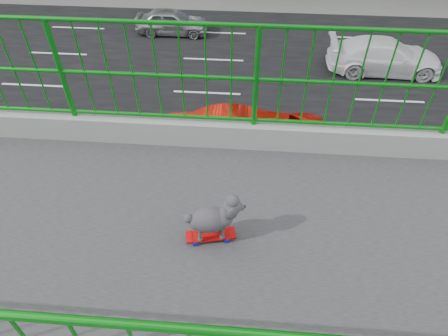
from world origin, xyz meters
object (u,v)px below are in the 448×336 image
car_3 (385,56)px  car_6 (253,136)px  car_0 (299,206)px  car_5 (353,210)px  car_1 (218,134)px  poodle (213,218)px  skateboard (211,236)px  car_4 (172,21)px

car_3 → car_6: car_3 is taller
car_0 → car_5: (0.00, 1.61, -0.07)m
car_5 → car_1: bearing=-126.1°
car_3 → car_6: bearing=136.8°
poodle → car_3: size_ratio=0.10×
car_5 → car_6: (-3.20, -3.08, 0.08)m
car_1 → car_5: (3.20, 4.39, -0.12)m
car_0 → car_1: car_1 is taller
skateboard → car_4: (-18.74, -4.20, -6.38)m
poodle → car_0: 9.05m
car_1 → car_6: size_ratio=0.89×
poodle → car_6: (-9.14, 0.45, -6.55)m
car_3 → car_0: bearing=154.7°
car_0 → car_1: (-3.20, -2.78, 0.05)m
poodle → car_3: bearing=145.9°
skateboard → car_5: 9.42m
car_3 → car_5: car_3 is taller
car_5 → poodle: bearing=-30.8°
car_0 → car_6: size_ratio=0.81×
skateboard → car_5: (-5.94, 3.56, -6.38)m
skateboard → car_1: bearing=173.6°
car_0 → car_1: 4.24m
poodle → car_5: (-5.94, 3.53, -6.63)m
car_6 → car_3: bearing=136.8°
car_1 → car_5: size_ratio=1.18×
car_5 → car_6: bearing=-136.1°
car_0 → car_5: car_0 is taller
car_1 → car_6: car_1 is taller
car_1 → car_5: 5.43m
poodle → car_1: poodle is taller
poodle → car_4: poodle is taller
poodle → car_4: 20.32m
skateboard → car_3: size_ratio=0.09×
skateboard → car_6: 11.11m
skateboard → car_3: bearing=145.8°
poodle → car_5: poodle is taller
poodle → car_0: poodle is taller
poodle → car_1: bearing=173.8°
car_3 → skateboard: bearing=157.3°
car_0 → car_3: bearing=154.7°
poodle → skateboard: bearing=-90.0°
car_1 → car_6: 1.31m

